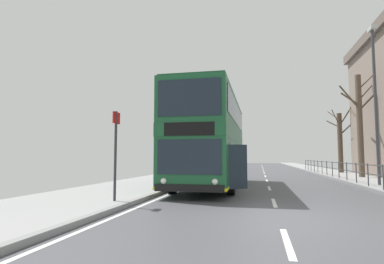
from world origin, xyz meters
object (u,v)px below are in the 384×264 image
double_decker_bus_main (212,140)px  bare_tree_far_01 (360,122)px  bus_stop_sign_near (116,146)px  street_lamp_far_side (375,92)px  bare_tree_far_00 (340,140)px

double_decker_bus_main → bare_tree_far_01: size_ratio=1.46×
bus_stop_sign_near → street_lamp_far_side: size_ratio=0.35×
bare_tree_far_00 → street_lamp_far_side: bearing=-96.2°
double_decker_bus_main → bus_stop_sign_near: size_ratio=3.78×
double_decker_bus_main → bus_stop_sign_near: 6.65m
double_decker_bus_main → bus_stop_sign_near: double_decker_bus_main is taller
bus_stop_sign_near → bare_tree_far_01: bearing=51.8°
street_lamp_far_side → bus_stop_sign_near: bearing=-142.3°
bus_stop_sign_near → street_lamp_far_side: (9.92, 7.68, 2.83)m
bus_stop_sign_near → street_lamp_far_side: bearing=37.7°
bus_stop_sign_near → bare_tree_far_01: size_ratio=0.39×
street_lamp_far_side → bare_tree_far_00: size_ratio=1.30×
double_decker_bus_main → bare_tree_far_00: 16.95m
bare_tree_far_00 → bare_tree_far_01: size_ratio=0.85×
double_decker_bus_main → bare_tree_far_01: 11.99m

